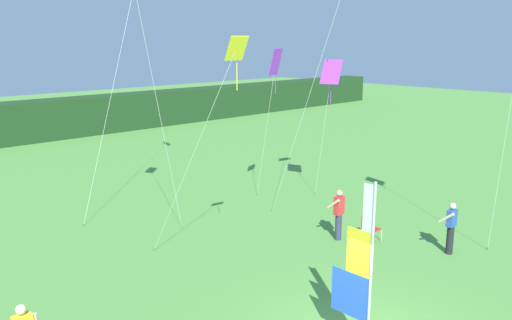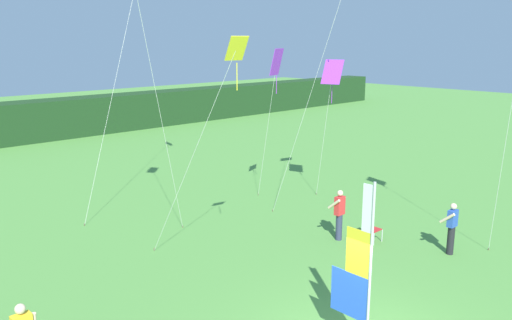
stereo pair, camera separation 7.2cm
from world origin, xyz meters
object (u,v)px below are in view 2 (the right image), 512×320
at_px(folding_chair, 370,226).
at_px(kite_purple_diamond_1, 276,67).
at_px(banner_flag, 358,270).
at_px(person_near_banner, 339,213).
at_px(kite_purple_diamond_6, 332,76).
at_px(kite_yellow_diamond_2, 230,67).
at_px(person_mid_field, 452,227).

height_order(folding_chair, kite_purple_diamond_1, kite_purple_diamond_1).
bearing_deg(banner_flag, person_near_banner, 41.16).
relative_size(folding_chair, kite_purple_diamond_6, 0.15).
xyz_separation_m(kite_yellow_diamond_2, kite_purple_diamond_6, (7.62, 2.72, -0.71)).
bearing_deg(person_near_banner, person_mid_field, -63.28).
relative_size(person_mid_field, kite_purple_diamond_6, 0.29).
height_order(person_near_banner, person_mid_field, person_near_banner).
xyz_separation_m(folding_chair, kite_purple_diamond_6, (2.30, 3.64, 4.71)).
relative_size(banner_flag, person_near_banner, 2.20).
relative_size(person_mid_field, kite_purple_diamond_1, 0.27).
bearing_deg(person_mid_field, kite_purple_diamond_6, 77.01).
xyz_separation_m(banner_flag, kite_purple_diamond_6, (7.83, 7.11, 3.38)).
distance_m(banner_flag, folding_chair, 6.66).
distance_m(person_near_banner, kite_purple_diamond_1, 6.35).
relative_size(person_mid_field, kite_yellow_diamond_2, 0.25).
relative_size(banner_flag, kite_yellow_diamond_2, 0.57).
distance_m(person_near_banner, kite_yellow_diamond_2, 6.82).
height_order(banner_flag, person_near_banner, banner_flag).
bearing_deg(person_near_banner, banner_flag, -138.84).
xyz_separation_m(person_mid_field, kite_yellow_diamond_2, (-6.22, 3.33, 5.04)).
height_order(folding_chair, kite_purple_diamond_6, kite_purple_diamond_6).
xyz_separation_m(folding_chair, kite_purple_diamond_1, (0.45, 4.92, 5.08)).
distance_m(banner_flag, kite_purple_diamond_1, 10.96).
distance_m(kite_purple_diamond_1, kite_purple_diamond_6, 2.28).
bearing_deg(kite_purple_diamond_1, person_mid_field, -86.46).
bearing_deg(banner_flag, folding_chair, 32.10).
relative_size(person_mid_field, folding_chair, 1.89).
bearing_deg(person_mid_field, person_near_banner, 116.72).
xyz_separation_m(person_near_banner, person_mid_field, (1.59, -3.17, -0.04)).
bearing_deg(folding_chair, person_mid_field, -69.35).
xyz_separation_m(banner_flag, folding_chair, (5.52, 3.47, -1.33)).
height_order(person_mid_field, kite_yellow_diamond_2, kite_yellow_diamond_2).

